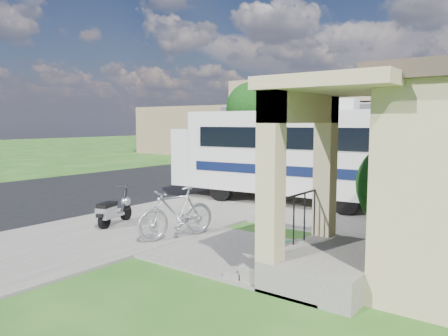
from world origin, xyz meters
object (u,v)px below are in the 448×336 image
Objects in this scene: motorhome at (288,152)px; van at (301,148)px; bicycle at (176,215)px; shrub at (408,182)px; scooter at (113,211)px; garden_hose at (290,250)px; pickup_truck at (264,154)px.

motorhome reaches higher than van.
van reaches higher than bicycle.
shrub reaches higher than bicycle.
shrub is at bearing 5.86° from scooter.
bicycle is 4.35× the size of garden_hose.
van is (-11.84, 18.01, -0.57)m from shrub.
scooter is 0.74× the size of bicycle.
bicycle is at bearing -16.48° from scooter.
bicycle is at bearing -66.18° from van.
shrub is 7.15m from scooter.
van is at bearing 127.15° from bicycle.
scooter is 2.16m from bicycle.
pickup_truck is 1.05× the size of van.
pickup_truck is at bearing -77.34° from van.
scooter is 3.20× the size of garden_hose.
garden_hose is at bearing -10.24° from scooter.
shrub is 0.45× the size of pickup_truck.
van is at bearing 123.31° from shrub.
shrub is 3.08m from garden_hose.
pickup_truck reaches higher than bicycle.
motorhome is at bearing -60.35° from van.
scooter is 15.09m from pickup_truck.
van reaches higher than garden_hose.
motorhome is 1.39× the size of van.
van is at bearing 85.76° from scooter.
van is 12.96× the size of garden_hose.
scooter is (-6.44, -2.94, -0.97)m from shrub.
shrub is 1.42× the size of bicycle.
van is at bearing -85.54° from pickup_truck.
van reaches higher than scooter.
bicycle is 2.73m from garden_hose.
garden_hose is (2.86, -5.09, -1.63)m from motorhome.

